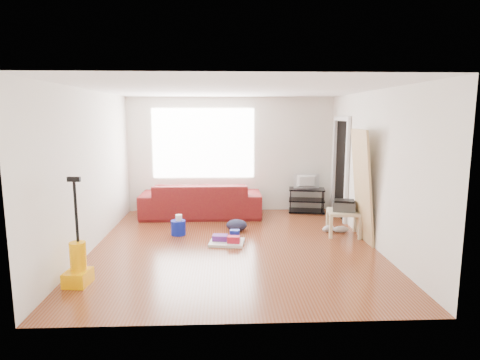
{
  "coord_description": "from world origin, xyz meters",
  "views": [
    {
      "loc": [
        -0.17,
        -6.3,
        2.1
      ],
      "look_at": [
        0.12,
        0.6,
        0.99
      ],
      "focal_mm": 30.0,
      "sensor_mm": 36.0,
      "label": 1
    }
  ],
  "objects_px": {
    "tv_stand": "(307,200)",
    "bucket": "(178,235)",
    "backpack": "(237,231)",
    "sofa": "(202,216)",
    "side_table": "(344,215)",
    "cleaning_tray": "(228,240)",
    "vacuum": "(78,265)"
  },
  "relations": [
    {
      "from": "cleaning_tray",
      "to": "vacuum",
      "type": "height_order",
      "value": "vacuum"
    },
    {
      "from": "sofa",
      "to": "side_table",
      "type": "xyz_separation_m",
      "value": [
        2.59,
        -1.45,
        0.37
      ]
    },
    {
      "from": "side_table",
      "to": "sofa",
      "type": "bearing_deg",
      "value": 150.76
    },
    {
      "from": "tv_stand",
      "to": "sofa",
      "type": "bearing_deg",
      "value": -163.45
    },
    {
      "from": "sofa",
      "to": "vacuum",
      "type": "height_order",
      "value": "vacuum"
    },
    {
      "from": "side_table",
      "to": "vacuum",
      "type": "distance_m",
      "value": 4.4
    },
    {
      "from": "vacuum",
      "to": "sofa",
      "type": "bearing_deg",
      "value": 74.54
    },
    {
      "from": "tv_stand",
      "to": "side_table",
      "type": "relative_size",
      "value": 1.36
    },
    {
      "from": "sofa",
      "to": "vacuum",
      "type": "xyz_separation_m",
      "value": [
        -1.36,
        -3.38,
        0.25
      ]
    },
    {
      "from": "bucket",
      "to": "vacuum",
      "type": "xyz_separation_m",
      "value": [
        -1.02,
        -2.07,
        0.25
      ]
    },
    {
      "from": "tv_stand",
      "to": "bucket",
      "type": "height_order",
      "value": "tv_stand"
    },
    {
      "from": "side_table",
      "to": "cleaning_tray",
      "type": "relative_size",
      "value": 0.98
    },
    {
      "from": "side_table",
      "to": "cleaning_tray",
      "type": "xyz_separation_m",
      "value": [
        -2.05,
        -0.4,
        -0.31
      ]
    },
    {
      "from": "side_table",
      "to": "bucket",
      "type": "xyz_separation_m",
      "value": [
        -2.93,
        0.14,
        -0.37
      ]
    },
    {
      "from": "tv_stand",
      "to": "cleaning_tray",
      "type": "relative_size",
      "value": 1.34
    },
    {
      "from": "backpack",
      "to": "vacuum",
      "type": "distance_m",
      "value": 3.09
    },
    {
      "from": "cleaning_tray",
      "to": "bucket",
      "type": "bearing_deg",
      "value": 148.5
    },
    {
      "from": "side_table",
      "to": "tv_stand",
      "type": "bearing_deg",
      "value": 99.91
    },
    {
      "from": "tv_stand",
      "to": "backpack",
      "type": "height_order",
      "value": "tv_stand"
    },
    {
      "from": "sofa",
      "to": "side_table",
      "type": "relative_size",
      "value": 4.09
    },
    {
      "from": "sofa",
      "to": "backpack",
      "type": "distance_m",
      "value": 1.31
    },
    {
      "from": "side_table",
      "to": "vacuum",
      "type": "height_order",
      "value": "vacuum"
    },
    {
      "from": "tv_stand",
      "to": "bucket",
      "type": "bearing_deg",
      "value": -139.2
    },
    {
      "from": "tv_stand",
      "to": "side_table",
      "type": "xyz_separation_m",
      "value": [
        0.3,
        -1.72,
        0.1
      ]
    },
    {
      "from": "backpack",
      "to": "cleaning_tray",
      "type": "bearing_deg",
      "value": -101.55
    },
    {
      "from": "sofa",
      "to": "tv_stand",
      "type": "xyz_separation_m",
      "value": [
        2.29,
        0.27,
        0.27
      ]
    },
    {
      "from": "tv_stand",
      "to": "vacuum",
      "type": "relative_size",
      "value": 0.61
    },
    {
      "from": "tv_stand",
      "to": "bucket",
      "type": "distance_m",
      "value": 3.08
    },
    {
      "from": "tv_stand",
      "to": "backpack",
      "type": "bearing_deg",
      "value": -129.19
    },
    {
      "from": "tv_stand",
      "to": "backpack",
      "type": "relative_size",
      "value": 2.16
    },
    {
      "from": "sofa",
      "to": "tv_stand",
      "type": "height_order",
      "value": "tv_stand"
    },
    {
      "from": "sofa",
      "to": "backpack",
      "type": "xyz_separation_m",
      "value": [
        0.71,
        -1.1,
        0.0
      ]
    }
  ]
}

